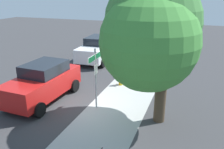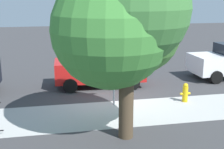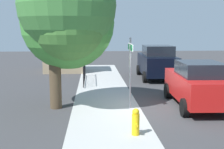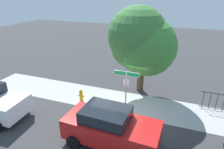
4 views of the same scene
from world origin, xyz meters
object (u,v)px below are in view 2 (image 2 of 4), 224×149
Objects in this scene: fire_hydrant at (185,93)px; shade_tree at (122,22)px; street_sign at (114,59)px; car_red at (101,67)px.

shade_tree is at bearing 34.04° from fire_hydrant.
street_sign is 0.64× the size of car_red.
fire_hydrant is (-3.15, -2.13, -3.09)m from shade_tree.
shade_tree is (0.24, 2.32, 1.63)m from street_sign.
shade_tree reaches higher than fire_hydrant.
street_sign reaches higher than fire_hydrant.
fire_hydrant is at bearing 138.62° from car_red.
car_red is 5.39× the size of fire_hydrant.
street_sign is 3.45× the size of fire_hydrant.
shade_tree reaches higher than car_red.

